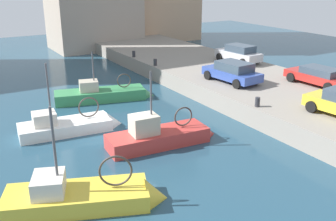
{
  "coord_description": "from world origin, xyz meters",
  "views": [
    {
      "loc": [
        -7.6,
        -17.21,
        8.38
      ],
      "look_at": [
        2.64,
        0.03,
        1.2
      ],
      "focal_mm": 41.19,
      "sensor_mm": 36.0,
      "label": 1
    }
  ],
  "objects_px": {
    "fishing_boat_red": "(163,141)",
    "mooring_bollard_mid": "(155,62)",
    "parked_car_red": "(318,76)",
    "fishing_boat_green": "(105,99)",
    "mooring_bollard_south": "(257,102)",
    "fishing_boat_white": "(72,130)",
    "parked_car_silver": "(239,53)",
    "parked_car_blue": "(232,72)",
    "fishing_boat_yellow": "(87,203)",
    "mooring_bollard_north": "(134,54)"
  },
  "relations": [
    {
      "from": "parked_car_blue",
      "to": "mooring_bollard_north",
      "type": "relative_size",
      "value": 7.96
    },
    {
      "from": "fishing_boat_white",
      "to": "parked_car_silver",
      "type": "bearing_deg",
      "value": 16.7
    },
    {
      "from": "fishing_boat_yellow",
      "to": "parked_car_red",
      "type": "xyz_separation_m",
      "value": [
        17.78,
        4.03,
        1.75
      ]
    },
    {
      "from": "fishing_boat_red",
      "to": "parked_car_red",
      "type": "xyz_separation_m",
      "value": [
        12.47,
        0.64,
        1.72
      ]
    },
    {
      "from": "fishing_boat_white",
      "to": "parked_car_red",
      "type": "xyz_separation_m",
      "value": [
        16.0,
        -3.43,
        1.76
      ]
    },
    {
      "from": "fishing_boat_white",
      "to": "parked_car_silver",
      "type": "distance_m",
      "value": 16.89
    },
    {
      "from": "fishing_boat_red",
      "to": "mooring_bollard_mid",
      "type": "bearing_deg",
      "value": 62.84
    },
    {
      "from": "parked_car_silver",
      "to": "mooring_bollard_south",
      "type": "distance_m",
      "value": 11.65
    },
    {
      "from": "fishing_boat_white",
      "to": "fishing_boat_red",
      "type": "xyz_separation_m",
      "value": [
        3.52,
        -4.07,
        0.04
      ]
    },
    {
      "from": "fishing_boat_green",
      "to": "fishing_boat_yellow",
      "type": "distance_m",
      "value": 13.07
    },
    {
      "from": "fishing_boat_white",
      "to": "fishing_boat_red",
      "type": "bearing_deg",
      "value": -49.13
    },
    {
      "from": "fishing_boat_green",
      "to": "parked_car_blue",
      "type": "xyz_separation_m",
      "value": [
        7.79,
        -4.22,
        1.85
      ]
    },
    {
      "from": "fishing_boat_green",
      "to": "mooring_bollard_mid",
      "type": "relative_size",
      "value": 12.93
    },
    {
      "from": "parked_car_red",
      "to": "mooring_bollard_south",
      "type": "bearing_deg",
      "value": -169.26
    },
    {
      "from": "parked_car_silver",
      "to": "mooring_bollard_mid",
      "type": "xyz_separation_m",
      "value": [
        -6.72,
        2.49,
        -0.48
      ]
    },
    {
      "from": "fishing_boat_green",
      "to": "parked_car_silver",
      "type": "distance_m",
      "value": 12.49
    },
    {
      "from": "fishing_boat_red",
      "to": "parked_car_red",
      "type": "relative_size",
      "value": 1.38
    },
    {
      "from": "parked_car_silver",
      "to": "fishing_boat_red",
      "type": "bearing_deg",
      "value": -144.69
    },
    {
      "from": "fishing_boat_red",
      "to": "parked_car_silver",
      "type": "bearing_deg",
      "value": 35.31
    },
    {
      "from": "parked_car_silver",
      "to": "mooring_bollard_south",
      "type": "xyz_separation_m",
      "value": [
        -6.72,
        -9.51,
        -0.48
      ]
    },
    {
      "from": "fishing_boat_red",
      "to": "parked_car_blue",
      "type": "xyz_separation_m",
      "value": [
        8.01,
        4.24,
        1.8
      ]
    },
    {
      "from": "fishing_boat_green",
      "to": "mooring_bollard_south",
      "type": "relative_size",
      "value": 12.93
    },
    {
      "from": "fishing_boat_yellow",
      "to": "mooring_bollard_south",
      "type": "relative_size",
      "value": 11.59
    },
    {
      "from": "fishing_boat_yellow",
      "to": "fishing_boat_white",
      "type": "bearing_deg",
      "value": 76.59
    },
    {
      "from": "parked_car_silver",
      "to": "fishing_boat_green",
      "type": "bearing_deg",
      "value": -177.99
    },
    {
      "from": "parked_car_red",
      "to": "fishing_boat_green",
      "type": "bearing_deg",
      "value": 147.45
    },
    {
      "from": "fishing_boat_green",
      "to": "mooring_bollard_north",
      "type": "distance_m",
      "value": 9.02
    },
    {
      "from": "parked_car_red",
      "to": "parked_car_blue",
      "type": "relative_size",
      "value": 1.02
    },
    {
      "from": "fishing_boat_green",
      "to": "fishing_boat_yellow",
      "type": "relative_size",
      "value": 1.12
    },
    {
      "from": "fishing_boat_white",
      "to": "parked_car_blue",
      "type": "distance_m",
      "value": 11.68
    },
    {
      "from": "fishing_boat_yellow",
      "to": "parked_car_blue",
      "type": "height_order",
      "value": "fishing_boat_yellow"
    },
    {
      "from": "fishing_boat_white",
      "to": "fishing_boat_green",
      "type": "relative_size",
      "value": 0.82
    },
    {
      "from": "fishing_boat_green",
      "to": "fishing_boat_yellow",
      "type": "bearing_deg",
      "value": -114.99
    },
    {
      "from": "parked_car_blue",
      "to": "mooring_bollard_south",
      "type": "bearing_deg",
      "value": -114.08
    },
    {
      "from": "mooring_bollard_north",
      "to": "fishing_boat_yellow",
      "type": "bearing_deg",
      "value": -120.7
    },
    {
      "from": "mooring_bollard_south",
      "to": "mooring_bollard_north",
      "type": "height_order",
      "value": "same"
    },
    {
      "from": "fishing_boat_red",
      "to": "fishing_boat_white",
      "type": "bearing_deg",
      "value": 130.87
    },
    {
      "from": "mooring_bollard_north",
      "to": "fishing_boat_red",
      "type": "bearing_deg",
      "value": -110.79
    },
    {
      "from": "fishing_boat_white",
      "to": "mooring_bollard_mid",
      "type": "xyz_separation_m",
      "value": [
        9.36,
        7.31,
        1.38
      ]
    },
    {
      "from": "mooring_bollard_north",
      "to": "fishing_boat_green",
      "type": "bearing_deg",
      "value": -129.07
    },
    {
      "from": "fishing_boat_yellow",
      "to": "mooring_bollard_north",
      "type": "height_order",
      "value": "fishing_boat_yellow"
    },
    {
      "from": "parked_car_blue",
      "to": "mooring_bollard_south",
      "type": "height_order",
      "value": "parked_car_blue"
    },
    {
      "from": "mooring_bollard_south",
      "to": "parked_car_blue",
      "type": "bearing_deg",
      "value": 65.92
    },
    {
      "from": "parked_car_red",
      "to": "mooring_bollard_mid",
      "type": "relative_size",
      "value": 8.09
    },
    {
      "from": "parked_car_red",
      "to": "parked_car_silver",
      "type": "distance_m",
      "value": 8.25
    },
    {
      "from": "fishing_boat_green",
      "to": "mooring_bollard_north",
      "type": "height_order",
      "value": "fishing_boat_green"
    },
    {
      "from": "parked_car_silver",
      "to": "fishing_boat_white",
      "type": "bearing_deg",
      "value": -163.3
    },
    {
      "from": "fishing_boat_yellow",
      "to": "fishing_boat_red",
      "type": "bearing_deg",
      "value": 32.54
    },
    {
      "from": "parked_car_silver",
      "to": "parked_car_blue",
      "type": "bearing_deg",
      "value": -134.34
    },
    {
      "from": "mooring_bollard_south",
      "to": "mooring_bollard_mid",
      "type": "height_order",
      "value": "same"
    }
  ]
}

